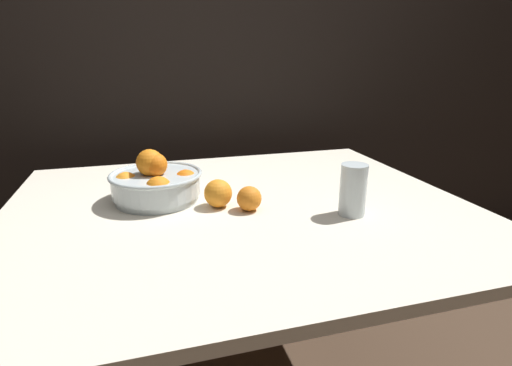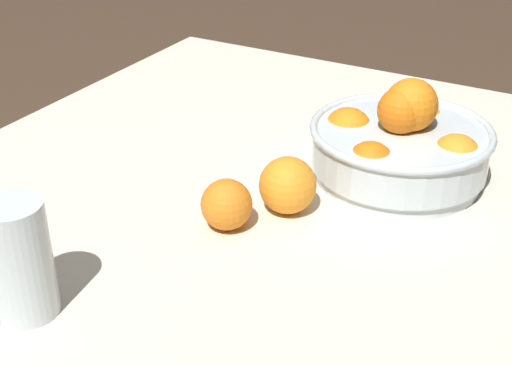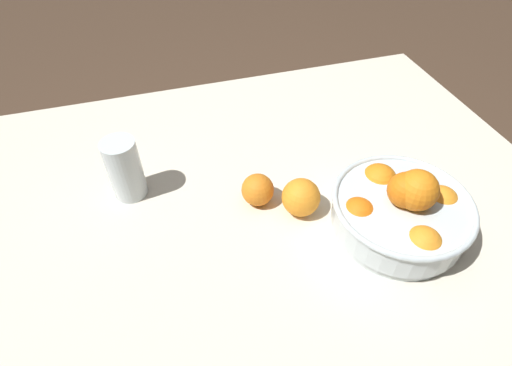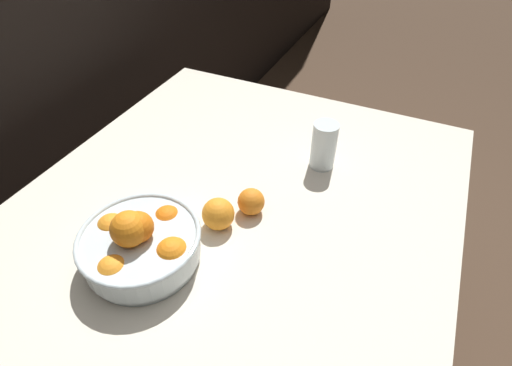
% 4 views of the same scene
% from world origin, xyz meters
% --- Properties ---
extents(back_wall, '(8.00, 0.05, 2.60)m').
position_xyz_m(back_wall, '(0.00, 0.86, 1.30)').
color(back_wall, black).
rests_on(back_wall, ground_plane).
extents(dining_table, '(1.35, 1.15, 0.75)m').
position_xyz_m(dining_table, '(0.00, 0.00, 0.68)').
color(dining_table, beige).
rests_on(dining_table, ground_plane).
extents(fruit_bowl, '(0.28, 0.28, 0.16)m').
position_xyz_m(fruit_bowl, '(-0.23, 0.11, 0.80)').
color(fruit_bowl, silver).
rests_on(fruit_bowl, dining_table).
extents(juice_glass, '(0.07, 0.07, 0.14)m').
position_xyz_m(juice_glass, '(0.28, -0.16, 0.81)').
color(juice_glass, '#F4A314').
rests_on(juice_glass, dining_table).
extents(orange_loose_near_bowl, '(0.08, 0.08, 0.08)m').
position_xyz_m(orange_loose_near_bowl, '(-0.06, 0.00, 0.79)').
color(orange_loose_near_bowl, orange).
rests_on(orange_loose_near_bowl, dining_table).
extents(orange_loose_front, '(0.07, 0.07, 0.07)m').
position_xyz_m(orange_loose_front, '(0.02, -0.05, 0.78)').
color(orange_loose_front, orange).
rests_on(orange_loose_front, dining_table).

